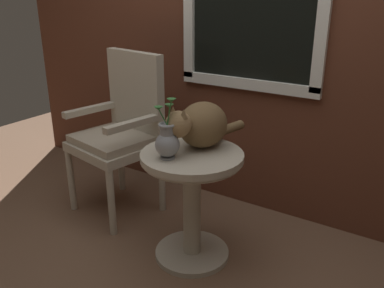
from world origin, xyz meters
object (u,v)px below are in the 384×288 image
(wicker_side_table, at_px, (192,187))
(cat, at_px, (201,125))
(pewter_vase_with_ivy, at_px, (167,141))
(wicker_chair, at_px, (122,127))

(wicker_side_table, bearing_deg, cat, 94.92)
(cat, bearing_deg, pewter_vase_with_ivy, -104.24)
(cat, xyz_separation_m, pewter_vase_with_ivy, (-0.06, -0.22, -0.03))
(wicker_side_table, relative_size, wicker_chair, 0.60)
(cat, relative_size, pewter_vase_with_ivy, 1.83)
(wicker_side_table, height_order, cat, cat)
(wicker_side_table, distance_m, wicker_chair, 0.75)
(wicker_chair, height_order, cat, wicker_chair)
(pewter_vase_with_ivy, bearing_deg, wicker_side_table, 62.54)
(wicker_chair, bearing_deg, cat, -11.16)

